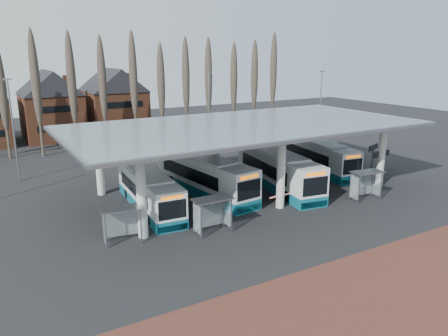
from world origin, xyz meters
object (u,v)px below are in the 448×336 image
bus_2 (277,171)px  shelter_1 (212,207)px  bus_1 (204,176)px  bus_0 (149,191)px  bus_3 (317,156)px  shelter_2 (365,179)px  shelter_0 (121,217)px

bus_2 → shelter_1: 12.35m
shelter_1 → bus_1: bearing=66.3°
bus_2 → bus_0: bearing=-175.0°
bus_3 → bus_2: bearing=-150.8°
bus_1 → bus_3: (14.55, 1.00, -0.11)m
bus_2 → shelter_2: 8.08m
bus_0 → shelter_1: bearing=-69.8°
shelter_2 → shelter_1: bearing=-173.5°
bus_2 → shelter_2: (4.48, -6.72, 0.23)m
bus_1 → shelter_0: size_ratio=4.45×
bus_3 → shelter_2: (-3.21, -9.74, 0.33)m
bus_3 → shelter_2: size_ratio=4.09×
bus_0 → bus_1: (5.80, 1.31, 0.20)m
bus_0 → bus_1: bus_1 is taller
bus_1 → shelter_1: (-3.74, -8.35, 0.24)m
bus_0 → bus_3: (20.35, 2.31, 0.09)m
bus_0 → shelter_1: size_ratio=4.00×
bus_2 → shelter_1: bus_2 is taller
bus_0 → shelter_0: 6.77m
bus_2 → bus_3: bearing=29.7°
bus_0 → shelter_1: bus_0 is taller
bus_3 → shelter_0: size_ratio=4.15×
bus_2 → shelter_0: size_ratio=4.43×
bus_0 → shelter_2: size_ratio=3.83×
bus_3 → shelter_2: 10.26m
bus_1 → bus_3: bus_1 is taller
bus_0 → shelter_1: 7.35m
bus_0 → bus_2: 12.68m
bus_0 → shelter_2: bus_0 is taller
shelter_1 → shelter_2: (15.09, -0.39, -0.02)m
shelter_0 → shelter_2: (21.17, -1.99, 0.05)m
bus_0 → bus_1: bearing=16.6°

